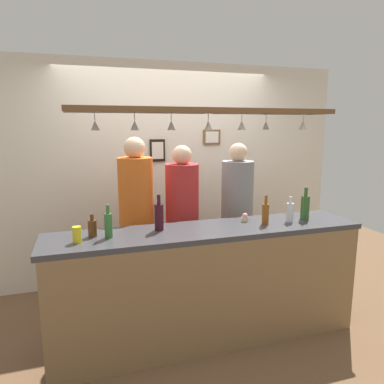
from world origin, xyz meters
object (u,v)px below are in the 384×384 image
(bottle_beer_brown_stubby, at_px, (92,228))
(drink_can, at_px, (77,235))
(person_middle_red_shirt, at_px, (182,210))
(cupcake, at_px, (245,217))
(bottle_soda_clear, at_px, (290,212))
(person_left_orange_shirt, at_px, (136,208))
(bottle_beer_green_import, at_px, (108,225))
(picture_frame_upper_small, at_px, (212,137))
(bottle_wine_dark_red, at_px, (159,216))
(bottle_champagne_green, at_px, (305,207))
(bottle_beer_amber_tall, at_px, (266,213))
(person_right_grey_shirt, at_px, (237,206))
(picture_frame_crest, at_px, (157,150))

(bottle_beer_brown_stubby, relative_size, drink_can, 1.48)
(person_middle_red_shirt, xyz_separation_m, cupcake, (0.43, -0.58, 0.04))
(bottle_soda_clear, bearing_deg, person_left_orange_shirt, 151.03)
(bottle_beer_green_import, relative_size, picture_frame_upper_small, 1.18)
(bottle_soda_clear, xyz_separation_m, bottle_wine_dark_red, (-1.18, 0.09, 0.03))
(drink_can, bearing_deg, bottle_beer_brown_stubby, 45.52)
(cupcake, xyz_separation_m, picture_frame_upper_small, (0.16, 1.30, 0.68))
(person_middle_red_shirt, distance_m, bottle_wine_dark_red, 0.73)
(bottle_wine_dark_red, height_order, drink_can, bottle_wine_dark_red)
(bottle_champagne_green, xyz_separation_m, cupcake, (-0.56, 0.10, -0.08))
(person_middle_red_shirt, relative_size, bottle_beer_amber_tall, 6.46)
(bottle_wine_dark_red, xyz_separation_m, cupcake, (0.80, 0.04, -0.08))
(person_middle_red_shirt, xyz_separation_m, bottle_beer_brown_stubby, (-0.91, -0.62, 0.07))
(bottle_beer_amber_tall, height_order, cupcake, bottle_beer_amber_tall)
(person_right_grey_shirt, distance_m, cupcake, 0.61)
(drink_can, xyz_separation_m, cupcake, (1.45, 0.16, -0.03))
(person_left_orange_shirt, relative_size, picture_frame_upper_small, 8.02)
(bottle_champagne_green, distance_m, bottle_wine_dark_red, 1.36)
(person_right_grey_shirt, xyz_separation_m, picture_frame_upper_small, (-0.03, 0.72, 0.71))
(person_left_orange_shirt, height_order, picture_frame_crest, person_left_orange_shirt)
(bottle_beer_brown_stubby, bearing_deg, bottle_beer_amber_tall, -3.63)
(cupcake, xyz_separation_m, picture_frame_crest, (-0.52, 1.30, 0.53))
(bottle_champagne_green, bearing_deg, person_middle_red_shirt, 145.49)
(person_right_grey_shirt, xyz_separation_m, bottle_beer_green_import, (-1.40, -0.69, 0.10))
(bottle_champagne_green, distance_m, picture_frame_crest, 1.82)
(bottle_wine_dark_red, relative_size, picture_frame_upper_small, 1.36)
(person_left_orange_shirt, xyz_separation_m, drink_can, (-0.55, -0.74, 0.01))
(bottle_wine_dark_red, distance_m, bottle_beer_green_import, 0.42)
(person_right_grey_shirt, bearing_deg, bottle_beer_amber_tall, -94.57)
(person_middle_red_shirt, xyz_separation_m, bottle_beer_green_import, (-0.79, -0.69, 0.10))
(person_middle_red_shirt, height_order, picture_frame_upper_small, picture_frame_upper_small)
(bottle_soda_clear, distance_m, drink_can, 1.83)
(bottle_beer_green_import, bearing_deg, person_right_grey_shirt, 26.20)
(bottle_soda_clear, xyz_separation_m, bottle_beer_brown_stubby, (-1.72, 0.08, -0.02))
(bottle_champagne_green, bearing_deg, drink_can, -178.21)
(bottle_beer_brown_stubby, bearing_deg, picture_frame_crest, 58.83)
(bottle_champagne_green, xyz_separation_m, picture_frame_crest, (-1.08, 1.40, 0.45))
(bottle_soda_clear, distance_m, bottle_beer_amber_tall, 0.25)
(bottle_wine_dark_red, bearing_deg, drink_can, -168.96)
(bottle_beer_amber_tall, xyz_separation_m, cupcake, (-0.13, 0.14, -0.06))
(bottle_soda_clear, xyz_separation_m, drink_can, (-1.83, -0.03, -0.03))
(bottle_beer_brown_stubby, bearing_deg, drink_can, -134.48)
(bottle_beer_brown_stubby, distance_m, picture_frame_crest, 1.65)
(picture_frame_crest, bearing_deg, person_middle_red_shirt, -82.36)
(person_left_orange_shirt, distance_m, bottle_soda_clear, 1.46)
(bottle_soda_clear, height_order, bottle_beer_brown_stubby, bottle_soda_clear)
(bottle_beer_brown_stubby, xyz_separation_m, picture_frame_upper_small, (1.49, 1.34, 0.65))
(bottle_beer_amber_tall, bearing_deg, picture_frame_crest, 114.46)
(picture_frame_crest, bearing_deg, drink_can, -122.42)
(person_middle_red_shirt, relative_size, cupcake, 21.52)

